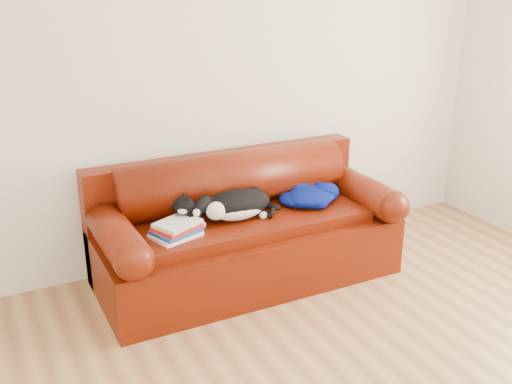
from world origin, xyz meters
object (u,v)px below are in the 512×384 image
cat (237,205)px  blanket (310,195)px  book_stack (177,229)px  sofa_base (247,248)px

cat → blanket: cat is taller
blanket → book_stack: bearing=-173.8°
book_stack → cat: bearing=11.2°
book_stack → cat: cat is taller
sofa_base → book_stack: bearing=-166.7°
book_stack → cat: 0.48m
cat → blanket: 0.61m
sofa_base → blanket: 0.60m
sofa_base → blanket: blanket is taller
sofa_base → blanket: size_ratio=3.87×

